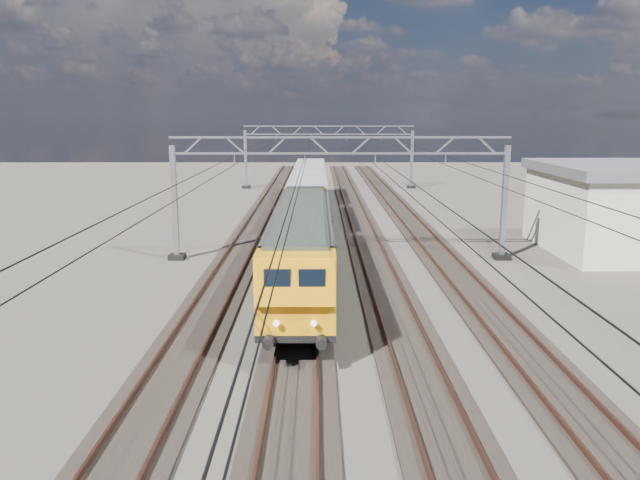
{
  "coord_description": "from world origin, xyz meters",
  "views": [
    {
      "loc": [
        -1.27,
        -31.56,
        8.28
      ],
      "look_at": [
        -1.16,
        -2.28,
        2.4
      ],
      "focal_mm": 35.0,
      "sensor_mm": 36.0,
      "label": 1
    }
  ],
  "objects_px": {
    "hopper_wagon_lead": "(308,196)",
    "hopper_wagon_mid": "(310,178)",
    "catenary_gantry_far": "(329,154)",
    "locomotive": "(302,242)",
    "catenary_gantry_mid": "(340,193)"
  },
  "relations": [
    {
      "from": "catenary_gantry_far",
      "to": "hopper_wagon_lead",
      "type": "xyz_separation_m",
      "value": [
        -2.0,
        -24.67,
        -1.67
      ]
    },
    {
      "from": "catenary_gantry_mid",
      "to": "hopper_wagon_mid",
      "type": "height_order",
      "value": "catenary_gantry_mid"
    },
    {
      "from": "catenary_gantry_mid",
      "to": "locomotive",
      "type": "height_order",
      "value": "catenary_gantry_mid"
    },
    {
      "from": "catenary_gantry_far",
      "to": "catenary_gantry_mid",
      "type": "bearing_deg",
      "value": -90.0
    },
    {
      "from": "locomotive",
      "to": "hopper_wagon_mid",
      "type": "relative_size",
      "value": 1.62
    },
    {
      "from": "catenary_gantry_mid",
      "to": "hopper_wagon_lead",
      "type": "distance_m",
      "value": 11.62
    },
    {
      "from": "catenary_gantry_far",
      "to": "hopper_wagon_mid",
      "type": "bearing_deg",
      "value": -100.81
    },
    {
      "from": "hopper_wagon_lead",
      "to": "hopper_wagon_mid",
      "type": "bearing_deg",
      "value": 90.0
    },
    {
      "from": "locomotive",
      "to": "hopper_wagon_mid",
      "type": "distance_m",
      "value": 31.9
    },
    {
      "from": "locomotive",
      "to": "hopper_wagon_lead",
      "type": "bearing_deg",
      "value": 90.0
    },
    {
      "from": "catenary_gantry_mid",
      "to": "hopper_wagon_lead",
      "type": "xyz_separation_m",
      "value": [
        -2.0,
        11.33,
        -1.67
      ]
    },
    {
      "from": "locomotive",
      "to": "hopper_wagon_mid",
      "type": "bearing_deg",
      "value": 90.0
    },
    {
      "from": "catenary_gantry_far",
      "to": "locomotive",
      "type": "relative_size",
      "value": 0.94
    },
    {
      "from": "catenary_gantry_far",
      "to": "locomotive",
      "type": "height_order",
      "value": "catenary_gantry_far"
    },
    {
      "from": "locomotive",
      "to": "hopper_wagon_lead",
      "type": "distance_m",
      "value": 17.7
    }
  ]
}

